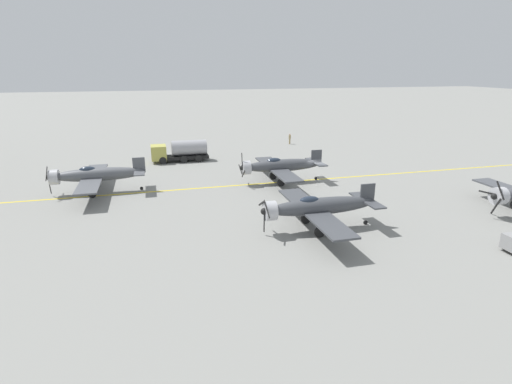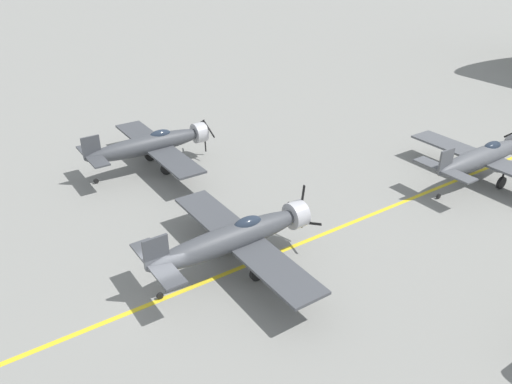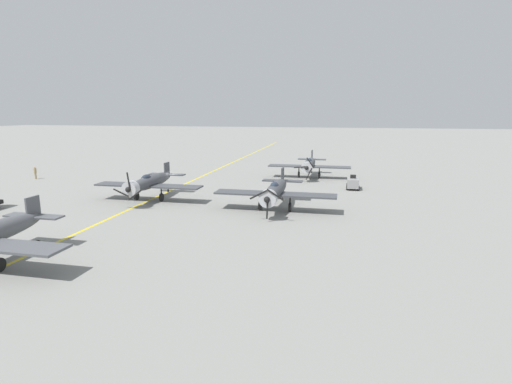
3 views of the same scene
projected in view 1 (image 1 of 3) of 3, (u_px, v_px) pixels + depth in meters
name	position (u px, v px, depth m)	size (l,w,h in m)	color
ground_plane	(315.00, 180.00, 48.02)	(400.00, 400.00, 0.00)	gray
taxiway_stripe	(315.00, 180.00, 48.02)	(0.30, 160.00, 0.01)	yellow
airplane_mid_left	(317.00, 207.00, 32.66)	(12.00, 9.98, 3.65)	#414449
airplane_mid_center	(280.00, 166.00, 46.23)	(12.00, 9.98, 3.80)	#44464B
airplane_far_center	(96.00, 175.00, 42.32)	(12.00, 9.98, 3.65)	#52555A
fuel_tanker	(180.00, 151.00, 56.94)	(2.68, 8.00, 2.98)	black
ground_crew_walking	(290.00, 138.00, 69.93)	(0.40, 0.40, 1.81)	tan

